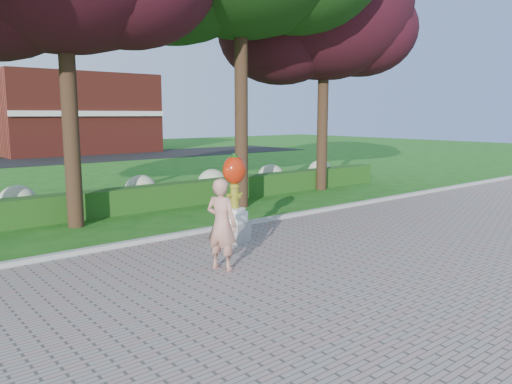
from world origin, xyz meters
The scene contains 9 objects.
ground centered at (0.00, 0.00, 0.00)m, with size 100.00×100.00×0.00m, color #1E5916.
walkway centered at (0.00, -4.00, 0.02)m, with size 40.00×14.00×0.04m, color gray.
curb centered at (0.00, 3.00, 0.07)m, with size 40.00×0.18×0.15m, color #ADADA5.
lawn_hedge centered at (0.00, 7.00, 0.40)m, with size 24.00×0.70×0.80m, color #144513.
hydrangea_row centered at (0.57, 8.00, 0.55)m, with size 20.10×1.10×0.99m.
building_right centered at (8.00, 34.00, 3.20)m, with size 12.00×8.00×6.40m, color maroon.
tree_far_right centered at (8.40, 6.58, 6.97)m, with size 7.88×6.72×10.21m.
hydrant_sculpture centered at (0.39, 1.75, 1.18)m, with size 0.74×0.74×2.15m.
woman centered at (-1.16, 0.12, 0.96)m, with size 0.67×0.44×1.85m, color tan.
Camera 1 is at (-6.77, -7.82, 3.12)m, focal length 35.00 mm.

